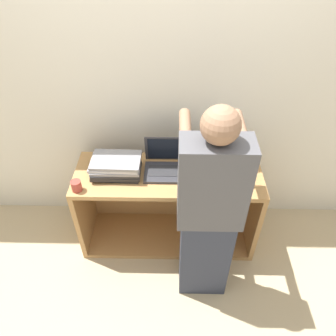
# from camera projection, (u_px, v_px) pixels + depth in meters

# --- Properties ---
(ground_plane) EXTENTS (12.00, 12.00, 0.00)m
(ground_plane) POSITION_uv_depth(u_px,v_px,m) (168.00, 259.00, 2.70)
(ground_plane) COLOR tan
(wall_back) EXTENTS (8.00, 0.05, 2.40)m
(wall_back) POSITION_uv_depth(u_px,v_px,m) (169.00, 93.00, 2.36)
(wall_back) COLOR beige
(wall_back) RESTS_ON ground_plane
(cart) EXTENTS (1.39, 0.49, 0.73)m
(cart) POSITION_uv_depth(u_px,v_px,m) (168.00, 201.00, 2.70)
(cart) COLOR #A87A47
(cart) RESTS_ON ground_plane
(laptop_open) EXTENTS (0.35, 0.26, 0.24)m
(laptop_open) POSITION_uv_depth(u_px,v_px,m) (168.00, 165.00, 2.40)
(laptop_open) COLOR #333338
(laptop_open) RESTS_ON cart
(laptop_stack_left) EXTENTS (0.36, 0.25, 0.13)m
(laptop_stack_left) POSITION_uv_depth(u_px,v_px,m) (116.00, 166.00, 2.36)
(laptop_stack_left) COLOR #232326
(laptop_stack_left) RESTS_ON cart
(laptop_stack_right) EXTENTS (0.37, 0.24, 0.15)m
(laptop_stack_right) POSITION_uv_depth(u_px,v_px,m) (221.00, 167.00, 2.35)
(laptop_stack_right) COLOR gray
(laptop_stack_right) RESTS_ON cart
(person) EXTENTS (0.40, 0.52, 1.56)m
(person) POSITION_uv_depth(u_px,v_px,m) (209.00, 216.00, 2.04)
(person) COLOR #2D3342
(person) RESTS_ON ground_plane
(mug) EXTENTS (0.07, 0.07, 0.08)m
(mug) POSITION_uv_depth(u_px,v_px,m) (76.00, 186.00, 2.25)
(mug) COLOR #9E382D
(mug) RESTS_ON cart
(inventory_tag) EXTENTS (0.06, 0.02, 0.01)m
(inventory_tag) POSITION_uv_depth(u_px,v_px,m) (223.00, 163.00, 2.25)
(inventory_tag) COLOR red
(inventory_tag) RESTS_ON laptop_stack_right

